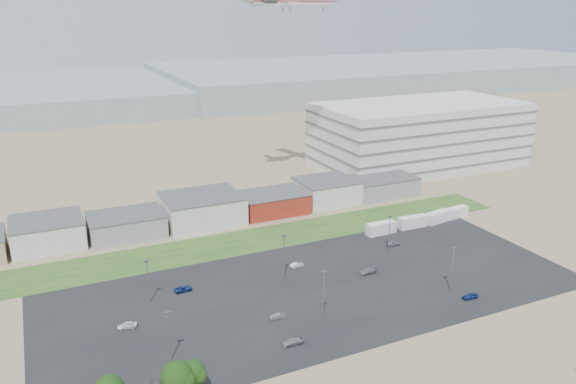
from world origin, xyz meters
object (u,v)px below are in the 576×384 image
parked_car_9 (183,289)px  parked_car_12 (368,271)px  parked_car_2 (470,296)px  parked_car_4 (278,316)px  box_trailer_a (381,228)px  parked_car_8 (393,243)px  parked_car_11 (297,265)px  airliner (293,1)px  parked_car_5 (127,325)px  parked_car_3 (293,342)px

parked_car_9 → parked_car_12: parked_car_12 is taller
parked_car_2 → parked_car_4: bearing=-99.6°
box_trailer_a → parked_car_12: 25.68m
parked_car_9 → parked_car_4: bearing=-146.1°
parked_car_8 → parked_car_11: bearing=94.8°
airliner → parked_car_4: (-43.64, -84.59, -61.69)m
airliner → parked_car_5: size_ratio=10.94×
parked_car_3 → parked_car_4: bearing=175.4°
box_trailer_a → parked_car_2: (-3.23, -39.08, -1.03)m
parked_car_2 → parked_car_4: 42.40m
parked_car_2 → parked_car_5: (-69.63, 19.45, 0.04)m
box_trailer_a → parked_car_3: (-45.64, -38.53, -1.04)m
box_trailer_a → parked_car_8: box_trailer_a is taller
parked_car_2 → parked_car_5: bearing=-101.3°
box_trailer_a → parked_car_9: 59.59m
parked_car_9 → parked_car_2: bearing=-120.8°
parked_car_8 → airliner: bearing=2.5°
parked_car_12 → box_trailer_a: bearing=136.7°
airliner → parked_car_3: 121.24m
parked_car_3 → parked_car_8: 53.33m
parked_car_4 → parked_car_5: size_ratio=0.85×
airliner → parked_car_11: airliner is taller
box_trailer_a → parked_car_2: size_ratio=2.43×
box_trailer_a → parked_car_9: bearing=-173.0°
airliner → parked_car_12: 98.51m
airliner → parked_car_8: (-0.92, -64.09, -61.63)m
box_trailer_a → parked_car_3: 59.74m
parked_car_8 → parked_car_11: size_ratio=1.03×
parked_car_5 → parked_car_8: 72.08m
parked_car_2 → parked_car_11: size_ratio=1.04×
parked_car_3 → parked_car_12: bearing=126.3°
box_trailer_a → airliner: airliner is taller
box_trailer_a → parked_car_3: box_trailer_a is taller
airliner → parked_car_5: airliner is taller
parked_car_4 → parked_car_9: 24.20m
parked_car_9 → parked_car_5: bearing=123.2°
box_trailer_a → parked_car_5: (-72.86, -19.62, -0.99)m
airliner → parked_car_12: size_ratio=9.53×
parked_car_3 → airliner: bearing=157.4°
parked_car_3 → parked_car_9: size_ratio=1.03×
parked_car_5 → parked_car_3: bearing=61.7°
parked_car_2 → parked_car_11: (-27.28, 29.98, -0.04)m
parked_car_8 → parked_car_11: (-28.84, -0.74, -0.04)m
parked_car_3 → parked_car_9: parked_car_3 is taller
box_trailer_a → parked_car_9: size_ratio=2.18×
box_trailer_a → parked_car_4: box_trailer_a is taller
airliner → parked_car_4: airliner is taller
parked_car_8 → parked_car_12: bearing=129.8°
box_trailer_a → parked_car_2: 39.22m
box_trailer_a → parked_car_9: box_trailer_a is taller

